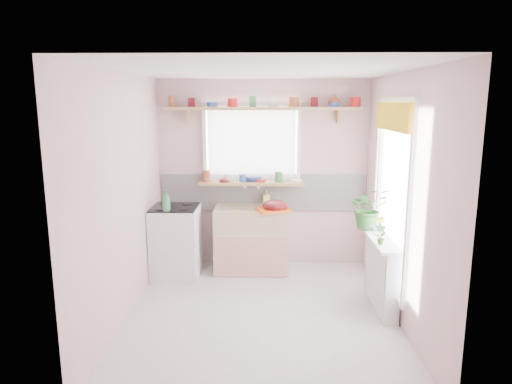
{
  "coord_description": "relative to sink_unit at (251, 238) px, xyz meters",
  "views": [
    {
      "loc": [
        0.04,
        -4.48,
        2.21
      ],
      "look_at": [
        -0.07,
        0.55,
        1.21
      ],
      "focal_mm": 32.0,
      "sensor_mm": 36.0,
      "label": 1
    }
  ],
  "objects": [
    {
      "name": "sink_unit",
      "position": [
        0.0,
        0.0,
        0.0
      ],
      "size": [
        0.95,
        0.65,
        1.11
      ],
      "color": "white",
      "rests_on": "ground"
    },
    {
      "name": "sill_crockery",
      "position": [
        -0.05,
        0.19,
        0.78
      ],
      "size": [
        1.35,
        0.11,
        0.12
      ],
      "color": "#A55133",
      "rests_on": "windowsill"
    },
    {
      "name": "colander",
      "position": [
        0.31,
        -0.18,
        0.49
      ],
      "size": [
        0.39,
        0.39,
        0.14
      ],
      "primitive_type": "ellipsoid",
      "rotation": [
        0.0,
        0.0,
        0.27
      ],
      "color": "#580F11",
      "rests_on": "sink_unit"
    },
    {
      "name": "fruit_bowl",
      "position": [
        1.48,
        -0.69,
        0.38
      ],
      "size": [
        0.32,
        0.32,
        0.07
      ],
      "primitive_type": "imported",
      "rotation": [
        0.0,
        0.0,
        0.08
      ],
      "color": "silver",
      "rests_on": "radiator_ledge"
    },
    {
      "name": "windowsill",
      "position": [
        -0.0,
        0.19,
        0.71
      ],
      "size": [
        1.4,
        0.22,
        0.04
      ],
      "primitive_type": "cube",
      "color": "tan",
      "rests_on": "room"
    },
    {
      "name": "cooker",
      "position": [
        -0.95,
        -0.24,
        0.03
      ],
      "size": [
        0.58,
        0.58,
        0.93
      ],
      "color": "white",
      "rests_on": "ground"
    },
    {
      "name": "radiator_ledge",
      "position": [
        1.45,
        -1.09,
        -0.03
      ],
      "size": [
        0.22,
        0.95,
        0.78
      ],
      "color": "white",
      "rests_on": "ground"
    },
    {
      "name": "sill_cup",
      "position": [
        -0.31,
        0.2,
        0.77
      ],
      "size": [
        0.12,
        0.12,
        0.09
      ],
      "primitive_type": "imported",
      "rotation": [
        0.0,
        0.0,
        -0.03
      ],
      "color": "#F1E2D1",
      "rests_on": "windowsill"
    },
    {
      "name": "room",
      "position": [
        0.81,
        -0.43,
        0.94
      ],
      "size": [
        3.2,
        3.2,
        3.2
      ],
      "color": "silver",
      "rests_on": "ground"
    },
    {
      "name": "herb_pot",
      "position": [
        1.36,
        -1.29,
        0.45
      ],
      "size": [
        0.13,
        0.09,
        0.22
      ],
      "primitive_type": "imported",
      "rotation": [
        0.0,
        0.0,
        0.14
      ],
      "color": "#306428",
      "rests_on": "radiator_ledge"
    },
    {
      "name": "shelf_vase",
      "position": [
        1.06,
        0.19,
        1.79
      ],
      "size": [
        0.2,
        0.2,
        0.16
      ],
      "primitive_type": "imported",
      "rotation": [
        0.0,
        0.0,
        -0.3
      ],
      "color": "#A33E32",
      "rests_on": "pine_shelf"
    },
    {
      "name": "soap_bottle_sink",
      "position": [
        0.2,
        0.21,
        0.51
      ],
      "size": [
        0.09,
        0.09,
        0.19
      ],
      "primitive_type": "imported",
      "rotation": [
        0.0,
        0.0,
        -0.05
      ],
      "color": "#EDF96E",
      "rests_on": "sink_unit"
    },
    {
      "name": "dish_tray",
      "position": [
        0.28,
        -0.19,
        0.44
      ],
      "size": [
        0.46,
        0.41,
        0.04
      ],
      "primitive_type": "cube",
      "rotation": [
        0.0,
        0.0,
        0.37
      ],
      "color": "#F35B15",
      "rests_on": "sink_unit"
    },
    {
      "name": "cooker_bottle",
      "position": [
        -1.01,
        -0.46,
        0.62
      ],
      "size": [
        0.1,
        0.11,
        0.27
      ],
      "primitive_type": "imported",
      "rotation": [
        0.0,
        0.0,
        -0.02
      ],
      "color": "#448852",
      "rests_on": "cooker"
    },
    {
      "name": "sill_bowl",
      "position": [
        0.02,
        0.25,
        0.76
      ],
      "size": [
        0.29,
        0.29,
        0.07
      ],
      "primitive_type": "imported",
      "rotation": [
        0.0,
        0.0,
        0.42
      ],
      "color": "#384FB9",
      "rests_on": "windowsill"
    },
    {
      "name": "fruit",
      "position": [
        1.49,
        -0.69,
        0.44
      ],
      "size": [
        0.2,
        0.14,
        0.1
      ],
      "color": "orange",
      "rests_on": "fruit_bowl"
    },
    {
      "name": "pine_shelf",
      "position": [
        0.15,
        0.18,
        1.69
      ],
      "size": [
        2.52,
        0.24,
        0.04
      ],
      "primitive_type": "cube",
      "color": "tan",
      "rests_on": "room"
    },
    {
      "name": "jade_plant",
      "position": [
        1.36,
        -0.69,
        0.58
      ],
      "size": [
        0.49,
        0.44,
        0.48
      ],
      "primitive_type": "imported",
      "rotation": [
        0.0,
        0.0,
        0.16
      ],
      "color": "#306A2A",
      "rests_on": "radiator_ledge"
    },
    {
      "name": "shelf_crockery",
      "position": [
        0.13,
        0.18,
        1.76
      ],
      "size": [
        2.47,
        0.11,
        0.12
      ],
      "color": "#A55133",
      "rests_on": "pine_shelf"
    }
  ]
}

